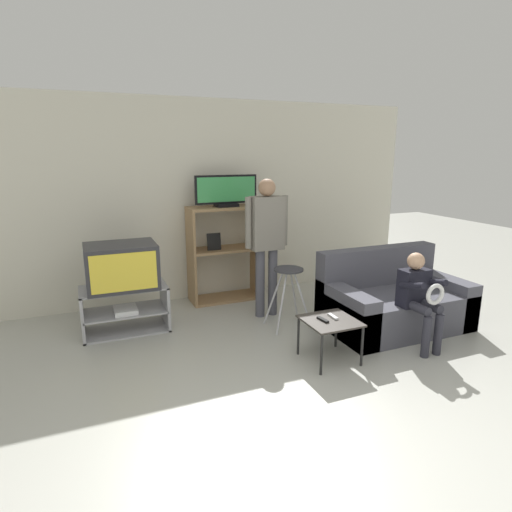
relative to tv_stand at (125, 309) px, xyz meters
The scene contains 13 objects.
ground_plane 2.84m from the tv_stand, 68.59° to the right, with size 18.00×18.00×0.00m, color #ADADA3.
wall_back 1.71m from the tv_stand, 39.96° to the left, with size 6.40×0.06×2.60m.
tv_stand is the anchor object (origin of this frame).
television_main 0.50m from the tv_stand, 146.63° to the right, with size 0.73×0.56×0.48m.
media_shelf 1.53m from the tv_stand, 23.47° to the left, with size 0.94×0.41×1.25m.
television_flat 1.91m from the tv_stand, 22.20° to the left, with size 0.82×0.20×0.40m.
folding_stool 1.83m from the tv_stand, 18.60° to the right, with size 0.46×0.37×0.69m.
snack_table 2.24m from the tv_stand, 40.34° to the right, with size 0.48×0.48×0.41m.
remote_control_black 2.18m from the tv_stand, 41.34° to the right, with size 0.04×0.14×0.02m, color black.
remote_control_white 2.26m from the tv_stand, 38.58° to the right, with size 0.04×0.14×0.02m, color silver.
couch 2.99m from the tv_stand, 19.55° to the right, with size 1.55×0.92×0.85m.
person_standing_adult 1.80m from the tv_stand, ahead, with size 0.53×0.20×1.64m.
person_seated_child 3.10m from the tv_stand, 29.86° to the right, with size 0.33×0.43×0.96m.
Camera 1 is at (-1.39, -2.00, 1.93)m, focal length 30.00 mm.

